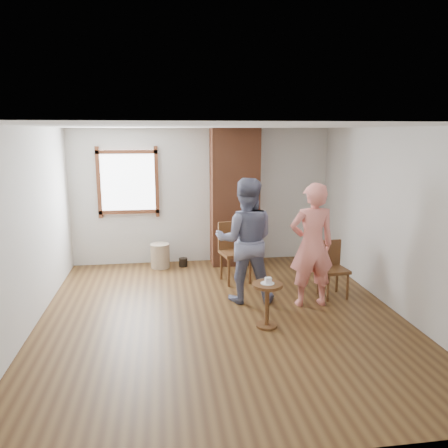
{
  "coord_description": "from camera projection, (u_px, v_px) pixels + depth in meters",
  "views": [
    {
      "loc": [
        -0.78,
        -5.65,
        2.53
      ],
      "look_at": [
        0.15,
        0.8,
        1.15
      ],
      "focal_mm": 35.0,
      "sensor_mm": 36.0,
      "label": 1
    }
  ],
  "objects": [
    {
      "name": "dining_chair_left",
      "position": [
        234.0,
        248.0,
        7.49
      ],
      "size": [
        0.56,
        0.56,
        1.02
      ],
      "rotation": [
        0.0,
        0.0,
        0.2
      ],
      "color": "brown",
      "rests_on": "ground"
    },
    {
      "name": "man",
      "position": [
        245.0,
        240.0,
        6.52
      ],
      "size": [
        1.02,
        0.85,
        1.88
      ],
      "primitive_type": "imported",
      "rotation": [
        0.0,
        0.0,
        2.97
      ],
      "color": "#16173D",
      "rests_on": "ground"
    },
    {
      "name": "cake_slice",
      "position": [
        268.0,
        281.0,
        5.66
      ],
      "size": [
        0.08,
        0.07,
        0.06
      ],
      "primitive_type": "cube",
      "color": "white",
      "rests_on": "cake_plate"
    },
    {
      "name": "room_shell",
      "position": [
        212.0,
        183.0,
        6.31
      ],
      "size": [
        5.04,
        5.52,
        2.62
      ],
      "color": "silver",
      "rests_on": "ground"
    },
    {
      "name": "side_table",
      "position": [
        267.0,
        298.0,
        5.7
      ],
      "size": [
        0.4,
        0.4,
        0.6
      ],
      "color": "brown",
      "rests_on": "ground"
    },
    {
      "name": "dining_chair_right",
      "position": [
        331.0,
        265.0,
        6.81
      ],
      "size": [
        0.45,
        0.45,
        0.87
      ],
      "rotation": [
        0.0,
        0.0,
        0.11
      ],
      "color": "brown",
      "rests_on": "ground"
    },
    {
      "name": "brick_chimney",
      "position": [
        234.0,
        197.0,
        8.34
      ],
      "size": [
        0.9,
        0.5,
        2.6
      ],
      "primitive_type": "cube",
      "color": "brown",
      "rests_on": "ground"
    },
    {
      "name": "person_pink",
      "position": [
        312.0,
        245.0,
        6.34
      ],
      "size": [
        0.67,
        0.44,
        1.83
      ],
      "primitive_type": "imported",
      "rotation": [
        0.0,
        0.0,
        3.15
      ],
      "color": "#FD8A7E",
      "rests_on": "ground"
    },
    {
      "name": "cake_plate",
      "position": [
        267.0,
        283.0,
        5.66
      ],
      "size": [
        0.18,
        0.18,
        0.01
      ],
      "primitive_type": "cylinder",
      "color": "white",
      "rests_on": "side_table"
    },
    {
      "name": "dark_pot",
      "position": [
        183.0,
        262.0,
        8.35
      ],
      "size": [
        0.16,
        0.16,
        0.16
      ],
      "primitive_type": "cylinder",
      "rotation": [
        0.0,
        0.0,
        0.01
      ],
      "color": "black",
      "rests_on": "ground"
    },
    {
      "name": "ground",
      "position": [
        221.0,
        316.0,
        6.1
      ],
      "size": [
        5.5,
        5.5,
        0.0
      ],
      "primitive_type": "plane",
      "color": "brown",
      "rests_on": "ground"
    },
    {
      "name": "stoneware_crock",
      "position": [
        160.0,
        256.0,
        8.26
      ],
      "size": [
        0.43,
        0.43,
        0.46
      ],
      "primitive_type": "cylinder",
      "rotation": [
        0.0,
        0.0,
        0.22
      ],
      "color": "tan",
      "rests_on": "ground"
    }
  ]
}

